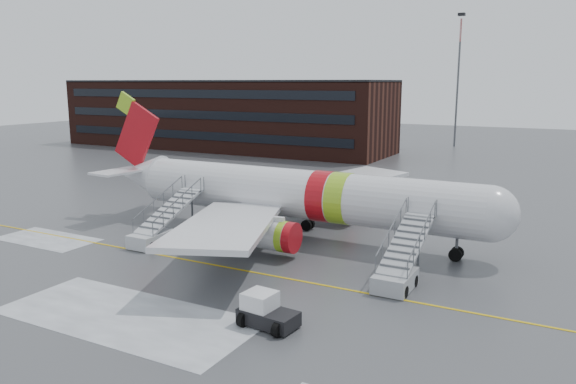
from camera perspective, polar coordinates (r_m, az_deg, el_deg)
The scene contains 7 objects.
ground at distance 35.52m, azimuth 2.64°, elevation -8.65°, with size 260.00×260.00×0.00m, color #494C4F.
airliner at distance 43.79m, azimuth 0.14°, elevation -0.19°, with size 35.03×32.97×11.18m.
airstair_fwd at distance 34.47m, azimuth 11.23°, elevation -7.61°, with size 2.05×7.70×3.48m.
airstair_aft at distance 43.43m, azimuth -13.11°, elevation -3.77°, with size 2.05×7.70×3.48m.
pushback_tug at distance 28.68m, azimuth -2.31°, elevation -12.03°, with size 3.08×2.42×1.68m.
terminal_building at distance 103.97m, azimuth -6.69°, elevation 7.86°, with size 62.00×16.11×12.30m.
light_mast_far_n at distance 110.47m, azimuth 16.92°, elevation 11.62°, with size 1.20×1.20×24.25m.
Camera 1 is at (14.38, -30.17, 12.03)m, focal length 35.00 mm.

